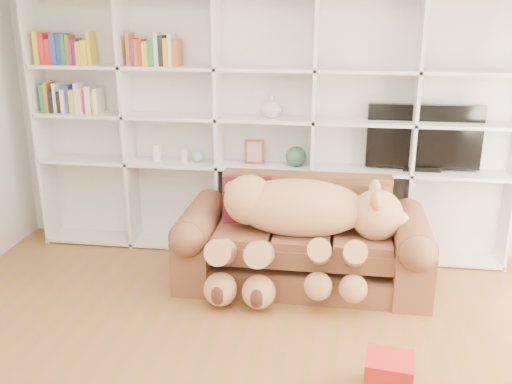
% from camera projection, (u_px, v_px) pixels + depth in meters
% --- Properties ---
extents(wall_back, '(5.00, 0.02, 2.70)m').
position_uv_depth(wall_back, '(269.00, 110.00, 5.37)').
color(wall_back, silver).
rests_on(wall_back, floor).
extents(bookshelf, '(4.43, 0.35, 2.40)m').
position_uv_depth(bookshelf, '(241.00, 116.00, 5.29)').
color(bookshelf, silver).
rests_on(bookshelf, floor).
extents(sofa, '(2.09, 0.90, 0.88)m').
position_uv_depth(sofa, '(303.00, 245.00, 4.88)').
color(sofa, brown).
rests_on(sofa, floor).
extents(teddy_bear, '(1.61, 0.87, 0.93)m').
position_uv_depth(teddy_bear, '(299.00, 222.00, 4.63)').
color(teddy_bear, tan).
rests_on(teddy_bear, sofa).
extents(throw_pillow, '(0.46, 0.32, 0.44)m').
position_uv_depth(throw_pillow, '(247.00, 201.00, 4.99)').
color(throw_pillow, maroon).
rests_on(throw_pillow, sofa).
extents(gift_box, '(0.32, 0.30, 0.23)m').
position_uv_depth(gift_box, '(389.00, 374.00, 3.53)').
color(gift_box, red).
rests_on(gift_box, floor).
extents(tv, '(1.01, 0.18, 0.59)m').
position_uv_depth(tv, '(424.00, 138.00, 5.10)').
color(tv, black).
rests_on(tv, bookshelf).
extents(picture_frame, '(0.18, 0.05, 0.23)m').
position_uv_depth(picture_frame, '(254.00, 151.00, 5.32)').
color(picture_frame, brown).
rests_on(picture_frame, bookshelf).
extents(green_vase, '(0.19, 0.19, 0.19)m').
position_uv_depth(green_vase, '(296.00, 156.00, 5.27)').
color(green_vase, '#2E5A3D').
rests_on(green_vase, bookshelf).
extents(figurine_tall, '(0.10, 0.10, 0.16)m').
position_uv_depth(figurine_tall, '(156.00, 152.00, 5.47)').
color(figurine_tall, silver).
rests_on(figurine_tall, bookshelf).
extents(figurine_short, '(0.09, 0.09, 0.13)m').
position_uv_depth(figurine_short, '(184.00, 155.00, 5.43)').
color(figurine_short, silver).
rests_on(figurine_short, bookshelf).
extents(snow_globe, '(0.10, 0.10, 0.10)m').
position_uv_depth(snow_globe, '(198.00, 156.00, 5.41)').
color(snow_globe, silver).
rests_on(snow_globe, bookshelf).
extents(shelf_vase, '(0.24, 0.24, 0.20)m').
position_uv_depth(shelf_vase, '(271.00, 107.00, 5.16)').
color(shelf_vase, beige).
rests_on(shelf_vase, bookshelf).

